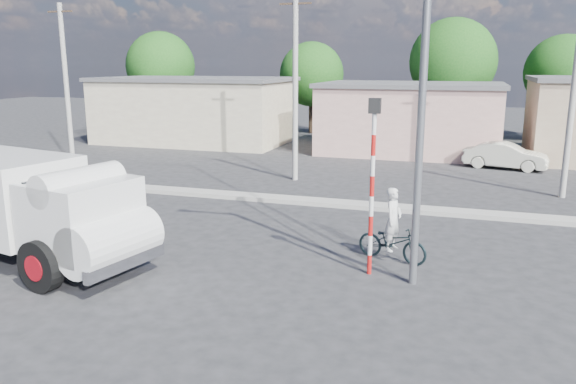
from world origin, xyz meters
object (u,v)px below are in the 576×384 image
(truck, at_px, (33,207))
(cyclist, at_px, (393,230))
(traffic_pole, at_px, (372,172))
(car_cream, at_px, (505,156))
(bicycle, at_px, (392,242))
(streetlight, at_px, (416,72))

(truck, bearing_deg, cyclist, 31.27)
(cyclist, bearing_deg, traffic_pole, 178.28)
(truck, distance_m, car_cream, 22.09)
(bicycle, height_order, streetlight, streetlight)
(cyclist, bearing_deg, truck, 126.83)
(streetlight, bearing_deg, traffic_pole, 162.27)
(streetlight, bearing_deg, bicycle, 110.24)
(truck, height_order, bicycle, truck)
(car_cream, bearing_deg, streetlight, -179.57)
(car_cream, relative_size, streetlight, 0.44)
(bicycle, height_order, car_cream, car_cream)
(truck, height_order, traffic_pole, traffic_pole)
(bicycle, height_order, cyclist, cyclist)
(car_cream, height_order, traffic_pole, traffic_pole)
(truck, relative_size, traffic_pole, 1.62)
(truck, relative_size, car_cream, 1.78)
(bicycle, bearing_deg, cyclist, 0.00)
(car_cream, bearing_deg, traffic_pole, 177.10)
(cyclist, xyz_separation_m, car_cream, (3.55, 15.20, -0.19))
(bicycle, xyz_separation_m, traffic_pole, (-0.41, -1.15, 2.08))
(bicycle, xyz_separation_m, cyclist, (0.00, 0.00, 0.33))
(truck, xyz_separation_m, streetlight, (9.38, 1.61, 3.43))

